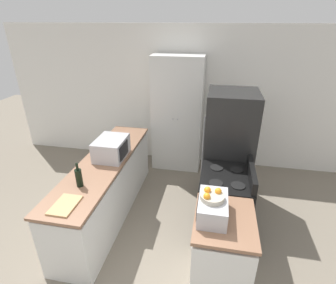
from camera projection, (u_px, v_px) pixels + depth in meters
The scene contains 11 objects.
wall_back at pixel (183, 98), 4.98m from camera, with size 7.00×0.06×2.60m.
counter_left at pixel (107, 188), 3.80m from camera, with size 0.60×2.47×0.90m.
counter_right at pixel (221, 253), 2.76m from camera, with size 0.60×0.75×0.90m.
pantry_cabinet at pixel (178, 114), 4.83m from camera, with size 0.90×0.51×2.12m.
stove at pixel (223, 205), 3.43m from camera, with size 0.66×0.75×1.06m.
refrigerator at pixel (228, 150), 3.93m from camera, with size 0.73×0.72×1.77m.
microwave at pixel (111, 148), 3.64m from camera, with size 0.40×0.50×0.28m.
wine_bottle at pixel (79, 177), 3.01m from camera, with size 0.08×0.08×0.30m.
toaster_oven at pixel (212, 208), 2.55m from camera, with size 0.29×0.45×0.20m.
fruit_bowl at pixel (212, 196), 2.50m from camera, with size 0.23×0.23×0.10m.
cutting_board at pixel (65, 205), 2.73m from camera, with size 0.23×0.35×0.02m.
Camera 1 is at (0.65, -1.59, 2.67)m, focal length 28.00 mm.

